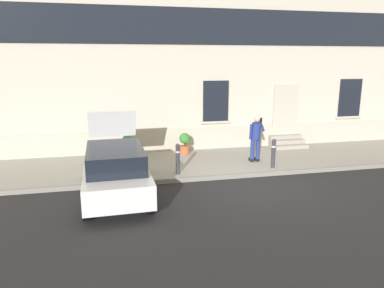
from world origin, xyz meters
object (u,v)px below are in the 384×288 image
(hatchback_car_white, at_px, (116,170))
(bollard_far_left, at_px, (178,158))
(planter_terracotta, at_px, (185,143))
(bollard_near_person, at_px, (274,152))
(planter_charcoal, at_px, (128,145))
(person_on_phone, at_px, (256,135))

(hatchback_car_white, distance_m, bollard_far_left, 2.41)
(planter_terracotta, bearing_deg, bollard_near_person, -44.20)
(bollard_near_person, bearing_deg, planter_charcoal, 151.42)
(bollard_far_left, distance_m, planter_terracotta, 2.71)
(bollard_near_person, bearing_deg, hatchback_car_white, -166.81)
(planter_charcoal, relative_size, planter_terracotta, 1.00)
(hatchback_car_white, bearing_deg, planter_terracotta, 54.12)
(bollard_far_left, bearing_deg, planter_terracotta, 73.55)
(hatchback_car_white, bearing_deg, bollard_near_person, 13.19)
(planter_charcoal, bearing_deg, planter_terracotta, -2.60)
(bollard_near_person, xyz_separation_m, bollard_far_left, (-3.43, 0.00, 0.00))
(planter_charcoal, height_order, planter_terracotta, same)
(bollard_near_person, bearing_deg, person_on_phone, 109.39)
(hatchback_car_white, xyz_separation_m, bollard_near_person, (5.47, 1.28, -0.09))
(bollard_near_person, distance_m, planter_charcoal, 5.64)
(person_on_phone, height_order, planter_terracotta, person_on_phone)
(bollard_near_person, relative_size, person_on_phone, 0.60)
(hatchback_car_white, bearing_deg, bollard_far_left, 32.18)
(bollard_far_left, distance_m, planter_charcoal, 3.10)
(hatchback_car_white, xyz_separation_m, person_on_phone, (5.16, 2.17, 0.35))
(hatchback_car_white, xyz_separation_m, bollard_far_left, (2.04, 1.28, -0.09))
(hatchback_car_white, height_order, bollard_near_person, hatchback_car_white)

